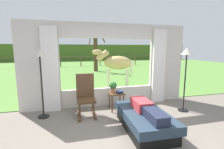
{
  "coord_description": "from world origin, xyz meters",
  "views": [
    {
      "loc": [
        -1.18,
        -2.69,
        1.79
      ],
      "look_at": [
        0.0,
        1.8,
        1.05
      ],
      "focal_mm": 26.22,
      "sensor_mm": 36.0,
      "label": 1
    }
  ],
  "objects_px": {
    "rocking_chair": "(86,95)",
    "floor_lamp_right": "(186,61)",
    "reclining_person": "(145,108)",
    "potted_plant": "(113,86)",
    "pasture_tree": "(95,49)",
    "book_stack": "(120,92)",
    "recliner_sofa": "(144,120)",
    "side_table": "(116,96)",
    "floor_lamp_left": "(40,63)",
    "horse": "(116,63)"
  },
  "relations": [
    {
      "from": "potted_plant",
      "to": "floor_lamp_right",
      "type": "height_order",
      "value": "floor_lamp_right"
    },
    {
      "from": "recliner_sofa",
      "to": "side_table",
      "type": "bearing_deg",
      "value": 103.59
    },
    {
      "from": "book_stack",
      "to": "potted_plant",
      "type": "bearing_deg",
      "value": 145.18
    },
    {
      "from": "book_stack",
      "to": "pasture_tree",
      "type": "height_order",
      "value": "pasture_tree"
    },
    {
      "from": "reclining_person",
      "to": "potted_plant",
      "type": "height_order",
      "value": "potted_plant"
    },
    {
      "from": "recliner_sofa",
      "to": "rocking_chair",
      "type": "distance_m",
      "value": 1.67
    },
    {
      "from": "floor_lamp_left",
      "to": "side_table",
      "type": "bearing_deg",
      "value": 0.6
    },
    {
      "from": "recliner_sofa",
      "to": "potted_plant",
      "type": "height_order",
      "value": "potted_plant"
    },
    {
      "from": "floor_lamp_left",
      "to": "reclining_person",
      "type": "bearing_deg",
      "value": -30.41
    },
    {
      "from": "potted_plant",
      "to": "horse",
      "type": "bearing_deg",
      "value": 72.17
    },
    {
      "from": "rocking_chair",
      "to": "floor_lamp_right",
      "type": "bearing_deg",
      "value": -8.6
    },
    {
      "from": "potted_plant",
      "to": "pasture_tree",
      "type": "relative_size",
      "value": 0.08
    },
    {
      "from": "potted_plant",
      "to": "book_stack",
      "type": "relative_size",
      "value": 1.72
    },
    {
      "from": "floor_lamp_left",
      "to": "pasture_tree",
      "type": "relative_size",
      "value": 0.46
    },
    {
      "from": "potted_plant",
      "to": "book_stack",
      "type": "xyz_separation_m",
      "value": [
        0.17,
        -0.12,
        -0.15
      ]
    },
    {
      "from": "rocking_chair",
      "to": "pasture_tree",
      "type": "height_order",
      "value": "pasture_tree"
    },
    {
      "from": "floor_lamp_left",
      "to": "pasture_tree",
      "type": "distance_m",
      "value": 8.87
    },
    {
      "from": "reclining_person",
      "to": "floor_lamp_right",
      "type": "xyz_separation_m",
      "value": [
        1.6,
        0.78,
        0.93
      ]
    },
    {
      "from": "reclining_person",
      "to": "pasture_tree",
      "type": "relative_size",
      "value": 0.38
    },
    {
      "from": "book_stack",
      "to": "floor_lamp_right",
      "type": "bearing_deg",
      "value": -16.09
    },
    {
      "from": "reclining_person",
      "to": "recliner_sofa",
      "type": "bearing_deg",
      "value": 92.13
    },
    {
      "from": "recliner_sofa",
      "to": "floor_lamp_right",
      "type": "distance_m",
      "value": 2.15
    },
    {
      "from": "rocking_chair",
      "to": "pasture_tree",
      "type": "relative_size",
      "value": 0.29
    },
    {
      "from": "book_stack",
      "to": "side_table",
      "type": "bearing_deg",
      "value": 147.11
    },
    {
      "from": "side_table",
      "to": "floor_lamp_left",
      "type": "height_order",
      "value": "floor_lamp_left"
    },
    {
      "from": "potted_plant",
      "to": "side_table",
      "type": "bearing_deg",
      "value": -36.87
    },
    {
      "from": "floor_lamp_left",
      "to": "floor_lamp_right",
      "type": "height_order",
      "value": "floor_lamp_right"
    },
    {
      "from": "reclining_person",
      "to": "potted_plant",
      "type": "relative_size",
      "value": 4.48
    },
    {
      "from": "rocking_chair",
      "to": "book_stack",
      "type": "bearing_deg",
      "value": 4.83
    },
    {
      "from": "potted_plant",
      "to": "floor_lamp_left",
      "type": "bearing_deg",
      "value": -177.58
    },
    {
      "from": "floor_lamp_left",
      "to": "floor_lamp_right",
      "type": "xyz_separation_m",
      "value": [
        3.86,
        -0.55,
        0.03
      ]
    },
    {
      "from": "potted_plant",
      "to": "book_stack",
      "type": "distance_m",
      "value": 0.26
    },
    {
      "from": "recliner_sofa",
      "to": "potted_plant",
      "type": "relative_size",
      "value": 5.41
    },
    {
      "from": "potted_plant",
      "to": "floor_lamp_left",
      "type": "distance_m",
      "value": 2.05
    },
    {
      "from": "recliner_sofa",
      "to": "reclining_person",
      "type": "xyz_separation_m",
      "value": [
        0.0,
        -0.05,
        0.3
      ]
    },
    {
      "from": "reclining_person",
      "to": "side_table",
      "type": "xyz_separation_m",
      "value": [
        -0.26,
        1.35,
        -0.1
      ]
    },
    {
      "from": "floor_lamp_right",
      "to": "pasture_tree",
      "type": "xyz_separation_m",
      "value": [
        -1.12,
        8.98,
        0.31
      ]
    },
    {
      "from": "book_stack",
      "to": "floor_lamp_left",
      "type": "distance_m",
      "value": 2.26
    },
    {
      "from": "floor_lamp_left",
      "to": "horse",
      "type": "height_order",
      "value": "floor_lamp_left"
    },
    {
      "from": "potted_plant",
      "to": "floor_lamp_right",
      "type": "xyz_separation_m",
      "value": [
        1.94,
        -0.63,
        0.75
      ]
    },
    {
      "from": "reclining_person",
      "to": "floor_lamp_left",
      "type": "distance_m",
      "value": 2.77
    },
    {
      "from": "recliner_sofa",
      "to": "potted_plant",
      "type": "xyz_separation_m",
      "value": [
        -0.34,
        1.36,
        0.48
      ]
    },
    {
      "from": "side_table",
      "to": "floor_lamp_left",
      "type": "xyz_separation_m",
      "value": [
        -2.0,
        -0.02,
        1.01
      ]
    },
    {
      "from": "side_table",
      "to": "floor_lamp_right",
      "type": "distance_m",
      "value": 2.2
    },
    {
      "from": "rocking_chair",
      "to": "book_stack",
      "type": "distance_m",
      "value": 0.99
    },
    {
      "from": "recliner_sofa",
      "to": "book_stack",
      "type": "bearing_deg",
      "value": 100.12
    },
    {
      "from": "floor_lamp_left",
      "to": "horse",
      "type": "xyz_separation_m",
      "value": [
        2.7,
        2.52,
        -0.28
      ]
    },
    {
      "from": "book_stack",
      "to": "floor_lamp_right",
      "type": "relative_size",
      "value": 0.1
    },
    {
      "from": "horse",
      "to": "recliner_sofa",
      "type": "bearing_deg",
      "value": -162.5
    },
    {
      "from": "reclining_person",
      "to": "rocking_chair",
      "type": "height_order",
      "value": "rocking_chair"
    }
  ]
}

